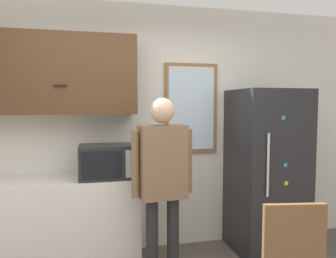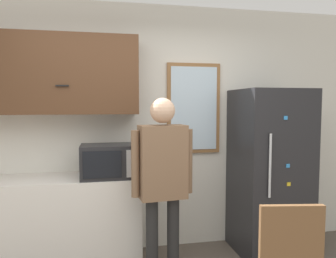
# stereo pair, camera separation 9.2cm
# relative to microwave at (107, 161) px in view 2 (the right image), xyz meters

# --- Properties ---
(back_wall) EXTENTS (6.00, 0.06, 2.70)m
(back_wall) POSITION_rel_microwave_xyz_m (0.30, 0.40, 0.29)
(back_wall) COLOR silver
(back_wall) RESTS_ON ground_plane
(counter) EXTENTS (2.22, 0.57, 0.90)m
(counter) POSITION_rel_microwave_xyz_m (-0.79, 0.08, -0.61)
(counter) COLOR silver
(counter) RESTS_ON ground_plane
(upper_cabinets) EXTENTS (2.22, 0.37, 0.78)m
(upper_cabinets) POSITION_rel_microwave_xyz_m (-0.79, 0.20, 0.84)
(upper_cabinets) COLOR #51331E
(microwave) EXTENTS (0.50, 0.38, 0.32)m
(microwave) POSITION_rel_microwave_xyz_m (0.00, 0.00, 0.00)
(microwave) COLOR #232326
(microwave) RESTS_ON counter
(person) EXTENTS (0.56, 0.26, 1.67)m
(person) POSITION_rel_microwave_xyz_m (0.48, -0.40, -0.05)
(person) COLOR black
(person) RESTS_ON ground_plane
(refrigerator) EXTENTS (0.71, 0.74, 1.78)m
(refrigerator) POSITION_rel_microwave_xyz_m (1.73, 0.01, -0.18)
(refrigerator) COLOR #232326
(refrigerator) RESTS_ON ground_plane
(window) EXTENTS (0.61, 0.05, 1.01)m
(window) POSITION_rel_microwave_xyz_m (0.97, 0.36, 0.51)
(window) COLOR olive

